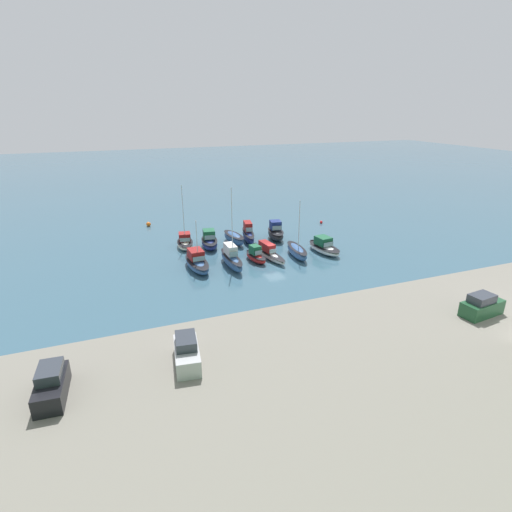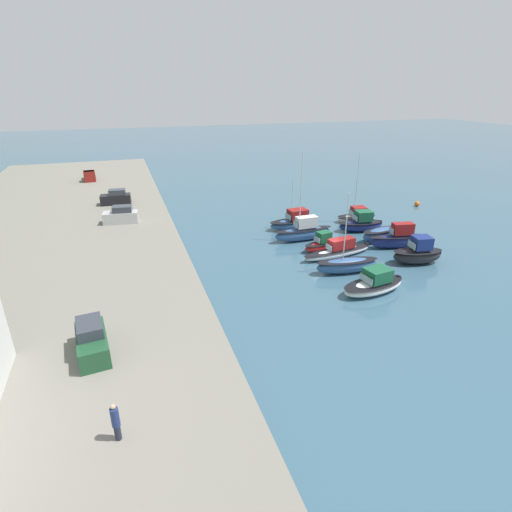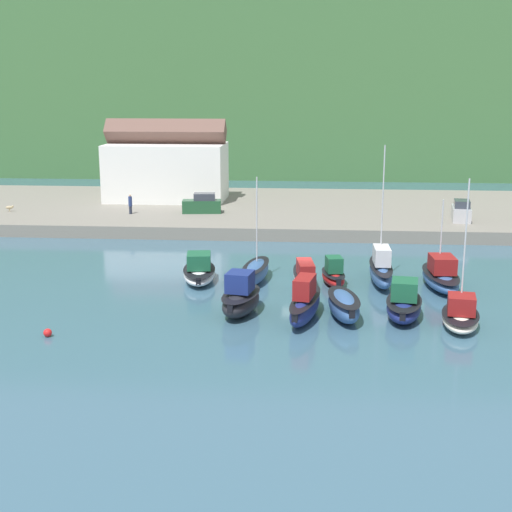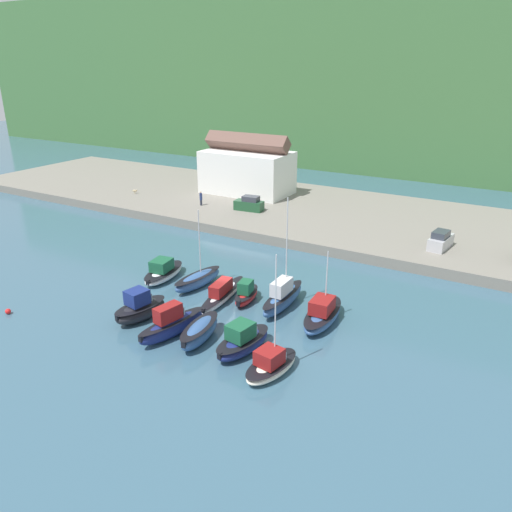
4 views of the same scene
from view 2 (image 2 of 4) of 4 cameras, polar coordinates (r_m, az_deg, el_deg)
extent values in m
plane|color=#385B70|center=(43.40, 10.37, -0.56)|extent=(320.00, 320.00, 0.00)
cube|color=gray|center=(39.28, -29.57, -5.02)|extent=(130.35, 28.32, 1.26)
ellipsoid|color=white|center=(37.43, 16.39, -4.24)|extent=(3.20, 6.45, 1.10)
ellipsoid|color=black|center=(37.26, 16.45, -3.71)|extent=(3.31, 6.59, 0.12)
cube|color=#195638|center=(37.14, 16.94, -2.58)|extent=(2.07, 2.39, 1.17)
cube|color=#8CA5B2|center=(36.43, 15.47, -3.22)|extent=(1.61, 0.31, 0.59)
cube|color=black|center=(39.25, 19.63, -3.00)|extent=(0.39, 0.33, 0.56)
ellipsoid|color=#33568E|center=(40.56, 12.84, -1.34)|extent=(2.41, 6.47, 1.51)
ellipsoid|color=black|center=(40.35, 12.91, -0.66)|extent=(2.49, 6.60, 0.12)
cylinder|color=silver|center=(38.90, 12.73, 4.05)|extent=(0.10, 0.10, 6.61)
ellipsoid|color=silver|center=(44.23, 11.56, 0.44)|extent=(2.52, 8.53, 0.91)
ellipsoid|color=black|center=(44.11, 11.59, 0.82)|extent=(2.60, 8.70, 0.12)
cube|color=maroon|center=(44.09, 12.10, 1.75)|extent=(1.49, 3.06, 1.13)
cube|color=#8CA5B2|center=(43.23, 10.37, 1.22)|extent=(1.03, 0.22, 0.56)
cube|color=black|center=(46.56, 15.53, 1.46)|extent=(0.39, 0.32, 0.56)
ellipsoid|color=red|center=(45.56, 9.34, 1.39)|extent=(2.25, 4.52, 1.05)
ellipsoid|color=black|center=(45.43, 9.37, 1.82)|extent=(2.32, 4.61, 0.12)
cube|color=#195638|center=(45.30, 9.65, 2.74)|extent=(1.40, 1.68, 1.16)
cube|color=#8CA5B2|center=(44.84, 8.71, 2.34)|extent=(1.05, 0.27, 0.58)
cube|color=black|center=(46.70, 11.36, 2.06)|extent=(0.40, 0.34, 0.56)
ellipsoid|color=#33568E|center=(48.24, 6.75, 3.15)|extent=(1.64, 7.27, 1.64)
ellipsoid|color=black|center=(48.05, 6.79, 3.80)|extent=(1.71, 7.42, 0.12)
cube|color=silver|center=(47.91, 7.23, 4.85)|extent=(1.20, 2.55, 1.31)
cube|color=#8CA5B2|center=(47.38, 5.67, 4.47)|extent=(1.06, 0.11, 0.65)
cylinder|color=silver|center=(46.49, 6.44, 9.20)|extent=(0.10, 0.10, 8.91)
ellipsoid|color=#33568E|center=(52.40, 5.58, 4.64)|extent=(2.65, 7.02, 1.30)
ellipsoid|color=black|center=(52.26, 5.60, 5.11)|extent=(2.75, 7.16, 0.12)
cube|color=maroon|center=(52.17, 5.97, 5.99)|extent=(1.84, 2.51, 1.22)
cube|color=#8CA5B2|center=(51.63, 4.62, 5.65)|extent=(1.54, 0.18, 0.61)
cylinder|color=silver|center=(51.22, 5.20, 8.10)|extent=(0.10, 0.10, 5.33)
ellipsoid|color=black|center=(44.89, 22.00, 0.01)|extent=(3.01, 5.44, 1.64)
ellipsoid|color=black|center=(44.68, 22.11, 0.69)|extent=(3.12, 5.56, 0.12)
cube|color=navy|center=(44.50, 22.57, 1.78)|extent=(1.90, 2.06, 1.31)
cube|color=#8CA5B2|center=(44.05, 21.36, 1.48)|extent=(1.44, 0.35, 0.65)
cube|color=black|center=(46.03, 24.70, 0.56)|extent=(0.40, 0.34, 0.56)
ellipsoid|color=navy|center=(48.45, 19.64, 2.02)|extent=(2.70, 6.87, 1.64)
ellipsoid|color=black|center=(48.26, 19.73, 2.66)|extent=(2.79, 7.01, 0.12)
cube|color=maroon|center=(48.13, 20.23, 3.68)|extent=(1.52, 2.51, 1.31)
cube|color=#8CA5B2|center=(47.60, 18.78, 3.42)|extent=(0.99, 0.28, 0.66)
cube|color=black|center=(49.87, 22.96, 2.51)|extent=(0.41, 0.34, 0.56)
ellipsoid|color=#33568E|center=(50.02, 17.51, 2.97)|extent=(2.60, 5.72, 1.68)
ellipsoid|color=black|center=(49.83, 17.59, 3.61)|extent=(2.68, 5.84, 0.12)
cube|color=black|center=(51.73, 19.65, 3.74)|extent=(0.40, 0.33, 0.56)
ellipsoid|color=navy|center=(52.88, 14.70, 4.21)|extent=(3.04, 5.94, 1.39)
ellipsoid|color=black|center=(52.73, 14.75, 4.71)|extent=(3.14, 6.06, 0.12)
cube|color=#195638|center=(52.60, 15.13, 5.58)|extent=(1.94, 2.21, 1.25)
cube|color=#8CA5B2|center=(52.19, 13.96, 5.34)|extent=(1.49, 0.32, 0.62)
cube|color=black|center=(53.95, 17.35, 4.59)|extent=(0.40, 0.33, 0.56)
ellipsoid|color=white|center=(56.38, 14.11, 5.21)|extent=(3.00, 5.51, 0.98)
ellipsoid|color=black|center=(56.28, 14.15, 5.54)|extent=(3.11, 5.63, 0.12)
cube|color=maroon|center=(56.18, 14.46, 6.25)|extent=(1.93, 2.07, 1.14)
cube|color=#8CA5B2|center=(55.81, 13.44, 6.05)|extent=(1.50, 0.33, 0.57)
cylinder|color=silver|center=(55.02, 14.21, 9.83)|extent=(0.10, 0.10, 8.38)
cube|color=black|center=(62.10, -19.39, 7.64)|extent=(2.09, 4.32, 1.40)
cube|color=#333842|center=(61.81, -19.23, 8.64)|extent=(1.69, 2.41, 0.76)
cube|color=#1E4C2D|center=(28.10, -22.31, -11.58)|extent=(4.37, 2.25, 1.40)
cube|color=#333842|center=(27.81, -22.70, -9.39)|extent=(2.46, 1.77, 0.76)
cube|color=#B7B7BC|center=(53.14, -18.75, 5.26)|extent=(2.33, 4.40, 1.40)
cube|color=#333842|center=(52.80, -18.56, 6.40)|extent=(1.82, 2.49, 0.76)
cube|color=maroon|center=(81.15, -22.66, 10.47)|extent=(3.62, 2.19, 1.10)
cube|color=maroon|center=(79.09, -22.68, 10.47)|extent=(1.99, 2.00, 1.90)
cube|color=#2D333D|center=(78.96, -22.76, 10.96)|extent=(1.72, 1.89, 0.50)
cylinder|color=#232838|center=(22.19, -19.15, -22.68)|extent=(0.32, 0.32, 0.85)
cylinder|color=navy|center=(21.54, -19.50, -20.89)|extent=(0.40, 0.40, 1.05)
sphere|color=tan|center=(21.11, -19.75, -19.62)|extent=(0.24, 0.24, 0.24)
sphere|color=orange|center=(66.99, 22.02, 6.93)|extent=(0.79, 0.79, 0.79)
camera|label=1|loc=(61.37, -47.57, 18.61)|focal=28.00mm
camera|label=3|loc=(81.54, 47.45, 14.41)|focal=50.00mm
camera|label=4|loc=(82.93, 27.67, 23.88)|focal=35.00mm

